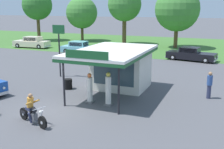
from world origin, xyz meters
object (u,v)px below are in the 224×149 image
object	(u,v)px
gas_pump_offside	(108,90)
spare_tire_stack	(68,84)
gas_pump_nearside	(90,89)
motorcycle_with_rider	(32,111)
parked_car_second_row_spare	(32,43)
parked_car_back_row_right	(191,55)
bystander_admiring_sedan	(209,84)
roadside_pole_sign	(59,41)
parked_car_back_row_far_left	(81,48)

from	to	relation	value
gas_pump_offside	spare_tire_stack	world-z (taller)	gas_pump_offside
gas_pump_nearside	gas_pump_offside	size ratio (longest dim) A/B	0.91
motorcycle_with_rider	parked_car_second_row_spare	size ratio (longest dim) A/B	0.40
parked_car_back_row_right	gas_pump_nearside	bearing A→B (deg)	-103.31
bystander_admiring_sedan	roadside_pole_sign	xyz separation A→B (m)	(-11.98, 1.29, 2.04)
spare_tire_stack	roadside_pole_sign	bearing A→B (deg)	130.79
motorcycle_with_rider	roadside_pole_sign	size ratio (longest dim) A/B	0.52
parked_car_back_row_far_left	bystander_admiring_sedan	world-z (taller)	bystander_admiring_sedan
gas_pump_nearside	parked_car_back_row_far_left	distance (m)	18.78
parked_car_second_row_spare	bystander_admiring_sedan	bearing A→B (deg)	-29.65
motorcycle_with_rider	gas_pump_offside	bearing A→B (deg)	58.45
gas_pump_offside	roadside_pole_sign	world-z (taller)	roadside_pole_sign
spare_tire_stack	bystander_admiring_sedan	bearing A→B (deg)	9.87
roadside_pole_sign	bystander_admiring_sedan	bearing A→B (deg)	-6.16
parked_car_second_row_spare	bystander_admiring_sedan	xyz separation A→B (m)	(25.25, -14.37, 0.19)
gas_pump_offside	parked_car_back_row_right	world-z (taller)	gas_pump_offside
gas_pump_nearside	parked_car_second_row_spare	xyz separation A→B (m)	(-18.58, 18.01, -0.11)
parked_car_second_row_spare	roadside_pole_sign	bearing A→B (deg)	-44.58
motorcycle_with_rider	parked_car_back_row_right	world-z (taller)	motorcycle_with_rider
gas_pump_offside	bystander_admiring_sedan	distance (m)	6.54
gas_pump_offside	motorcycle_with_rider	bearing A→B (deg)	-121.55
gas_pump_nearside	motorcycle_with_rider	xyz separation A→B (m)	(-1.20, -3.96, -0.18)
parked_car_back_row_far_left	roadside_pole_sign	size ratio (longest dim) A/B	1.23
gas_pump_nearside	motorcycle_with_rider	distance (m)	4.14
gas_pump_nearside	gas_pump_offside	xyz separation A→B (m)	(1.23, 0.00, 0.09)
parked_car_back_row_right	parked_car_second_row_spare	xyz separation A→B (m)	(-22.51, 1.37, 0.08)
roadside_pole_sign	parked_car_back_row_right	bearing A→B (deg)	51.72
bystander_admiring_sedan	roadside_pole_sign	world-z (taller)	roadside_pole_sign
gas_pump_offside	parked_car_second_row_spare	distance (m)	26.77
parked_car_back_row_far_left	spare_tire_stack	bearing A→B (deg)	-64.50
parked_car_back_row_far_left	spare_tire_stack	distance (m)	15.72
gas_pump_offside	parked_car_back_row_right	size ratio (longest dim) A/B	0.36
spare_tire_stack	gas_pump_nearside	bearing A→B (deg)	-35.74
parked_car_back_row_right	roadside_pole_sign	world-z (taller)	roadside_pole_sign
parked_car_back_row_far_left	parked_car_back_row_right	xyz separation A→B (m)	(13.47, 0.46, -0.03)
spare_tire_stack	gas_pump_offside	bearing A→B (deg)	-26.48
roadside_pole_sign	parked_car_back_row_far_left	bearing A→B (deg)	110.62
parked_car_second_row_spare	gas_pump_offside	bearing A→B (deg)	-42.27
parked_car_back_row_far_left	bystander_admiring_sedan	size ratio (longest dim) A/B	3.02
motorcycle_with_rider	parked_car_second_row_spare	xyz separation A→B (m)	(-17.37, 21.97, 0.08)
parked_car_second_row_spare	gas_pump_nearside	bearing A→B (deg)	-44.11
roadside_pole_sign	spare_tire_stack	world-z (taller)	roadside_pole_sign
roadside_pole_sign	spare_tire_stack	xyz separation A→B (m)	(2.53, -2.93, -2.61)
motorcycle_with_rider	gas_pump_nearside	bearing A→B (deg)	73.12
gas_pump_offside	parked_car_second_row_spare	xyz separation A→B (m)	(-19.81, 18.01, -0.19)
parked_car_back_row_right	roadside_pole_sign	bearing A→B (deg)	-128.28
parked_car_back_row_right	spare_tire_stack	world-z (taller)	parked_car_back_row_right
bystander_admiring_sedan	motorcycle_with_rider	bearing A→B (deg)	-136.02
motorcycle_with_rider	parked_car_back_row_far_left	size ratio (longest dim) A/B	0.42
gas_pump_nearside	spare_tire_stack	distance (m)	3.45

